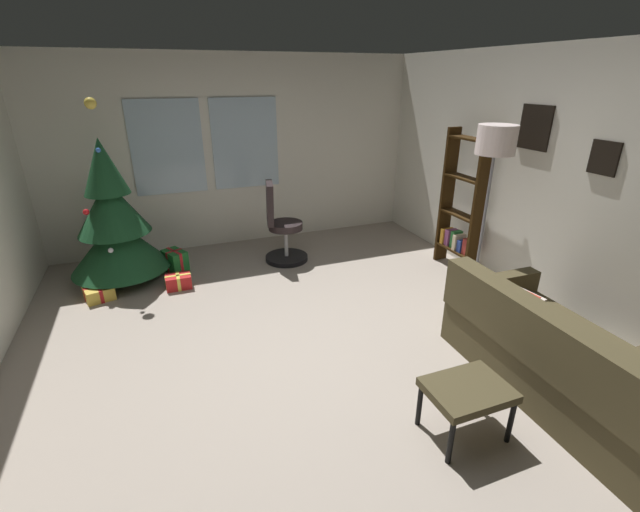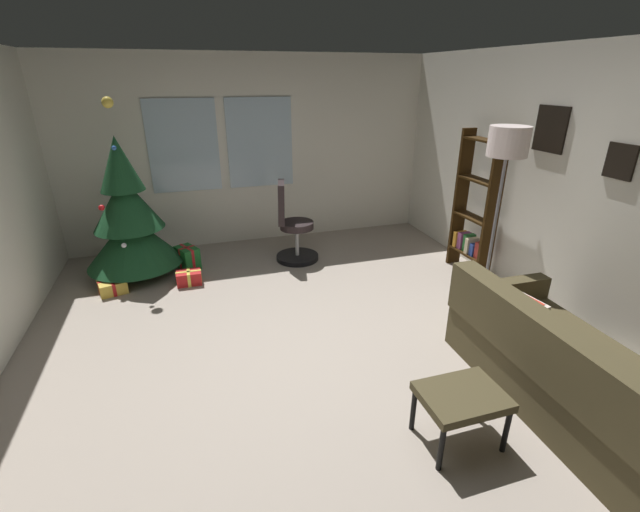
{
  "view_description": "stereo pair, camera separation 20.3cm",
  "coord_description": "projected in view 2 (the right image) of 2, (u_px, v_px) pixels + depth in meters",
  "views": [
    {
      "loc": [
        -1.08,
        -2.86,
        2.28
      ],
      "look_at": [
        0.03,
        0.03,
        0.97
      ],
      "focal_mm": 24.07,
      "sensor_mm": 36.0,
      "label": 1
    },
    {
      "loc": [
        -0.89,
        -2.93,
        2.28
      ],
      "look_at": [
        0.03,
        0.03,
        0.97
      ],
      "focal_mm": 24.07,
      "sensor_mm": 36.0,
      "label": 2
    }
  ],
  "objects": [
    {
      "name": "wall_back_with_windows",
      "position": [
        249.0,
        152.0,
        6.0
      ],
      "size": [
        5.1,
        0.12,
        2.57
      ],
      "color": "silver",
      "rests_on": "ground_plane"
    },
    {
      "name": "wall_right_with_frames",
      "position": [
        588.0,
        193.0,
        3.92
      ],
      "size": [
        0.12,
        6.29,
        2.57
      ],
      "color": "silver",
      "rests_on": "ground_plane"
    },
    {
      "name": "holiday_tree",
      "position": [
        129.0,
        220.0,
        5.03
      ],
      "size": [
        1.1,
        1.1,
        2.07
      ],
      "color": "#4C331E",
      "rests_on": "ground_plane"
    },
    {
      "name": "bookshelf",
      "position": [
        474.0,
        215.0,
        5.11
      ],
      "size": [
        0.18,
        0.64,
        1.71
      ],
      "color": "black",
      "rests_on": "ground_plane"
    },
    {
      "name": "gift_box_red",
      "position": [
        189.0,
        278.0,
        5.05
      ],
      "size": [
        0.29,
        0.21,
        0.16
      ],
      "color": "red",
      "rests_on": "ground_plane"
    },
    {
      "name": "office_chair",
      "position": [
        292.0,
        230.0,
        5.59
      ],
      "size": [
        0.56,
        0.56,
        1.05
      ],
      "color": "black",
      "rests_on": "ground_plane"
    },
    {
      "name": "floor_lamp",
      "position": [
        506.0,
        155.0,
        4.05
      ],
      "size": [
        0.37,
        0.37,
        1.85
      ],
      "color": "slate",
      "rests_on": "ground_plane"
    },
    {
      "name": "ground_plane",
      "position": [
        317.0,
        366.0,
        3.72
      ],
      "size": [
        5.1,
        6.29,
        0.1
      ],
      "primitive_type": "cube",
      "color": "#A09487"
    },
    {
      "name": "footstool",
      "position": [
        462.0,
        399.0,
        2.78
      ],
      "size": [
        0.54,
        0.41,
        0.39
      ],
      "color": "#443B24",
      "rests_on": "ground_plane"
    },
    {
      "name": "gift_box_gold",
      "position": [
        112.0,
        286.0,
        4.88
      ],
      "size": [
        0.36,
        0.38,
        0.15
      ],
      "color": "gold",
      "rests_on": "ground_plane"
    },
    {
      "name": "gift_box_green",
      "position": [
        188.0,
        258.0,
        5.45
      ],
      "size": [
        0.32,
        0.37,
        0.28
      ],
      "color": "#1E722D",
      "rests_on": "ground_plane"
    },
    {
      "name": "couch",
      "position": [
        608.0,
        383.0,
        3.04
      ],
      "size": [
        1.76,
        2.08,
        0.8
      ],
      "color": "#443B24",
      "rests_on": "ground_plane"
    }
  ]
}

